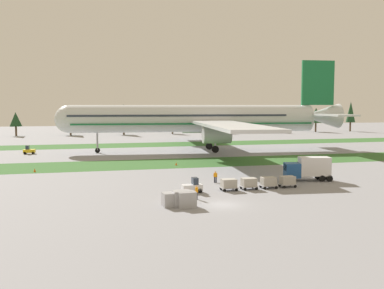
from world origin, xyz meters
TOP-DOWN VIEW (x-y plane):
  - ground_plane at (0.00, 0.00)m, footprint 400.00×400.00m
  - grass_strip_near at (0.00, 36.49)m, footprint 320.00×14.35m
  - grass_strip_far at (0.00, 77.20)m, footprint 320.00×14.35m
  - airliner at (13.22, 56.62)m, footprint 70.61×86.79m
  - baggage_tug at (-1.67, 7.55)m, footprint 2.65×1.40m
  - cargo_dolly_lead at (3.35, 7.73)m, footprint 2.25×1.58m
  - cargo_dolly_second at (6.25, 7.84)m, footprint 2.25×1.58m
  - cargo_dolly_third at (9.15, 7.95)m, footprint 2.25×1.58m
  - cargo_dolly_fourth at (12.05, 8.06)m, footprint 2.25×1.58m
  - catering_truck at (17.46, 12.21)m, footprint 7.29×3.78m
  - pushback_tractor at (-27.91, 60.44)m, footprint 2.71×1.53m
  - ground_crew_marshaller at (-2.16, 3.48)m, footprint 0.36×0.56m
  - ground_crew_loader at (3.33, 13.80)m, footprint 0.54×0.36m
  - uld_container_0 at (-4.28, -0.11)m, footprint 2.09×1.72m
  - uld_container_1 at (-4.66, 0.49)m, footprint 2.07×1.68m
  - uld_container_2 at (-5.81, 0.70)m, footprint 2.13×1.77m
  - taxiway_marker_0 at (-23.61, 31.03)m, footprint 0.44×0.44m
  - taxiway_marker_1 at (1.54, 33.49)m, footprint 0.44×0.44m
  - distant_tree_line at (8.29, 122.25)m, footprint 197.25×9.45m

SIDE VIEW (x-z plane):
  - ground_plane at x=0.00m, z-range 0.00..0.00m
  - grass_strip_near at x=0.00m, z-range 0.00..0.01m
  - grass_strip_far at x=0.00m, z-range 0.00..0.01m
  - taxiway_marker_1 at x=1.54m, z-range 0.00..0.59m
  - taxiway_marker_0 at x=-23.61m, z-range 0.00..0.60m
  - uld_container_2 at x=-5.81m, z-range 0.00..1.55m
  - baggage_tug at x=-1.67m, z-range -0.17..1.80m
  - pushback_tractor at x=-27.91m, z-range -0.17..1.80m
  - uld_container_0 at x=-4.28m, z-range 0.00..1.75m
  - uld_container_1 at x=-4.66m, z-range 0.00..1.76m
  - cargo_dolly_lead at x=3.35m, z-range 0.14..1.69m
  - cargo_dolly_second at x=6.25m, z-range 0.14..1.69m
  - cargo_dolly_third at x=9.15m, z-range 0.14..1.69m
  - cargo_dolly_fourth at x=12.05m, z-range 0.14..1.69m
  - ground_crew_marshaller at x=-2.16m, z-range 0.08..1.82m
  - ground_crew_loader at x=3.33m, z-range 0.08..1.82m
  - catering_truck at x=17.46m, z-range 0.16..3.74m
  - distant_tree_line at x=8.29m, z-range 0.64..13.47m
  - airliner at x=13.22m, z-range -3.20..19.37m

